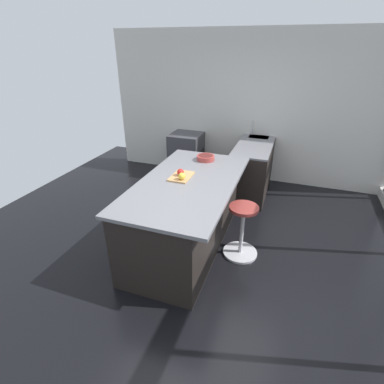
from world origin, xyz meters
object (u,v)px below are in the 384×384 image
oven_range (186,155)px  stool_by_window (242,232)px  kitchen_island (185,213)px  apple_red (180,172)px  cutting_board (181,176)px  apple_yellow (182,176)px  fruit_bowl (206,157)px

oven_range → stool_by_window: size_ratio=1.24×
oven_range → kitchen_island: kitchen_island is taller
apple_red → cutting_board: bearing=71.3°
oven_range → cutting_board: (2.14, 0.74, 0.52)m
oven_range → cutting_board: 2.33m
kitchen_island → apple_red: 0.55m
kitchen_island → apple_red: size_ratio=24.48×
apple_yellow → apple_red: bearing=-151.2°
kitchen_island → apple_yellow: size_ratio=24.47×
stool_by_window → apple_red: size_ratio=8.05×
kitchen_island → apple_red: bearing=-134.7°
fruit_bowl → apple_yellow: bearing=-4.4°
cutting_board → apple_yellow: 0.13m
oven_range → stool_by_window: oven_range is taller
kitchen_island → apple_yellow: 0.53m
kitchen_island → cutting_board: (-0.08, -0.07, 0.48)m
apple_red → stool_by_window: bearing=86.9°
cutting_board → apple_red: (-0.00, -0.01, 0.05)m
oven_range → apple_red: bearing=18.8°
kitchen_island → fruit_bowl: 0.91m
stool_by_window → apple_red: apple_red is taller
stool_by_window → kitchen_island: bearing=-87.0°
stool_by_window → fruit_bowl: fruit_bowl is taller
stool_by_window → cutting_board: (-0.04, -0.82, 0.63)m
apple_red → apple_yellow: size_ratio=1.00×
cutting_board → fruit_bowl: size_ratio=1.42×
oven_range → fruit_bowl: (1.47, 0.85, 0.55)m
cutting_board → kitchen_island: bearing=42.2°
apple_yellow → fruit_bowl: bearing=175.6°
stool_by_window → oven_range: bearing=-144.5°
oven_range → apple_yellow: apple_yellow is taller
fruit_bowl → kitchen_island: bearing=-2.7°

